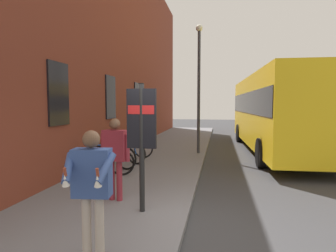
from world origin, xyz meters
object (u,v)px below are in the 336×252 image
object	(u,v)px
bicycle_by_door	(112,156)
tourist_with_hotdogs	(92,181)
pedestrian_by_facade	(115,151)
bicycle_nearest_sign	(123,152)
city_bus	(276,109)
bicycle_under_window	(103,163)
bicycle_far_end	(130,148)
street_lamp	(199,78)
transit_info_sign	(142,127)

from	to	relation	value
bicycle_by_door	tourist_with_hotdogs	xyz separation A→B (m)	(-5.00, -1.71, 0.65)
pedestrian_by_facade	tourist_with_hotdogs	size ratio (longest dim) A/B	1.02
bicycle_nearest_sign	city_bus	distance (m)	7.16
bicycle_under_window	bicycle_nearest_sign	size ratio (longest dim) A/B	0.96
bicycle_under_window	pedestrian_by_facade	world-z (taller)	pedestrian_by_facade
pedestrian_by_facade	bicycle_under_window	bearing A→B (deg)	29.96
bicycle_far_end	pedestrian_by_facade	size ratio (longest dim) A/B	1.01
street_lamp	transit_info_sign	bearing A→B (deg)	175.11
transit_info_sign	tourist_with_hotdogs	distance (m)	1.81
bicycle_far_end	transit_info_sign	bearing A→B (deg)	-159.54
bicycle_by_door	street_lamp	distance (m)	4.98
tourist_with_hotdogs	street_lamp	distance (m)	8.66
bicycle_nearest_sign	pedestrian_by_facade	distance (m)	3.82
bicycle_nearest_sign	tourist_with_hotdogs	xyz separation A→B (m)	(-5.82, -1.64, 0.65)
city_bus	transit_info_sign	bearing A→B (deg)	154.77
bicycle_nearest_sign	transit_info_sign	distance (m)	4.65
bicycle_under_window	tourist_with_hotdogs	size ratio (longest dim) A/B	1.00
bicycle_under_window	tourist_with_hotdogs	xyz separation A→B (m)	(-4.04, -1.58, 0.65)
bicycle_by_door	pedestrian_by_facade	size ratio (longest dim) A/B	1.02
bicycle_far_end	bicycle_nearest_sign	bearing A→B (deg)	-176.97
transit_info_sign	tourist_with_hotdogs	xyz separation A→B (m)	(-1.72, 0.19, -0.56)
bicycle_under_window	bicycle_nearest_sign	distance (m)	1.78
bicycle_far_end	city_bus	xyz separation A→B (m)	(3.19, -5.74, 1.41)
street_lamp	tourist_with_hotdogs	bearing A→B (deg)	174.82
city_bus	pedestrian_by_facade	xyz separation A→B (m)	(-7.71, 4.59, -0.75)
bicycle_by_door	bicycle_far_end	world-z (taller)	same
tourist_with_hotdogs	transit_info_sign	bearing A→B (deg)	-6.28
tourist_with_hotdogs	street_lamp	world-z (taller)	street_lamp
city_bus	bicycle_under_window	bearing A→B (deg)	136.26
tourist_with_hotdogs	bicycle_far_end	bearing A→B (deg)	14.04
bicycle_nearest_sign	bicycle_far_end	xyz separation A→B (m)	(0.91, 0.05, 0.00)
city_bus	bicycle_by_door	bearing A→B (deg)	130.47
bicycle_nearest_sign	bicycle_by_door	bearing A→B (deg)	174.51
bicycle_by_door	pedestrian_by_facade	bearing A→B (deg)	-156.88
bicycle_nearest_sign	street_lamp	size ratio (longest dim) A/B	0.33
tourist_with_hotdogs	bicycle_under_window	bearing A→B (deg)	21.30
bicycle_nearest_sign	tourist_with_hotdogs	size ratio (longest dim) A/B	1.04
bicycle_far_end	transit_info_sign	world-z (taller)	transit_info_sign
transit_info_sign	pedestrian_by_facade	distance (m)	1.04
bicycle_nearest_sign	bicycle_under_window	bearing A→B (deg)	-178.07
city_bus	street_lamp	distance (m)	3.87
bicycle_under_window	city_bus	distance (m)	8.27
bicycle_under_window	bicycle_by_door	bearing A→B (deg)	8.21
bicycle_under_window	city_bus	bearing A→B (deg)	-43.74
bicycle_by_door	transit_info_sign	size ratio (longest dim) A/B	0.73
bicycle_by_door	pedestrian_by_facade	world-z (taller)	pedestrian_by_facade
pedestrian_by_facade	transit_info_sign	bearing A→B (deg)	-125.35
bicycle_by_door	bicycle_far_end	size ratio (longest dim) A/B	1.01
bicycle_under_window	street_lamp	xyz separation A→B (m)	(4.33, -2.33, 2.71)
bicycle_far_end	pedestrian_by_facade	world-z (taller)	pedestrian_by_facade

